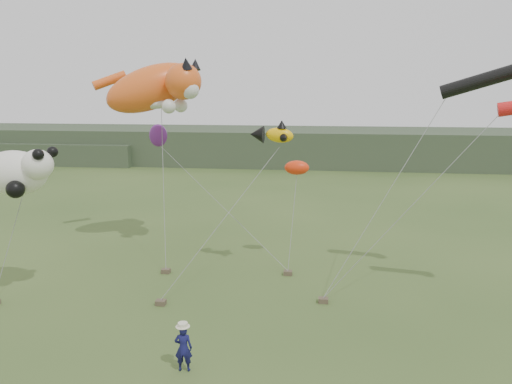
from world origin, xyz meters
TOP-DOWN VIEW (x-y plane):
  - ground at (0.00, 0.00)m, footprint 120.00×120.00m
  - headland at (-3.11, 44.69)m, footprint 90.00×13.00m
  - festival_attendant at (-0.32, -1.03)m, footprint 0.58×0.41m
  - sandbag_anchors at (-1.79, 5.08)m, footprint 13.65×5.20m
  - cat_kite at (-4.68, 10.67)m, footprint 6.45×4.17m
  - fish_kite at (1.50, 7.59)m, footprint 2.05×1.38m
  - panda_kite at (-8.21, 3.49)m, footprint 3.17×2.05m
  - misc_kites at (-2.73, 12.11)m, footprint 9.49×4.88m

SIDE VIEW (x-z plane):
  - ground at x=0.00m, z-range 0.00..0.00m
  - sandbag_anchors at x=-1.79m, z-range 0.00..0.20m
  - festival_attendant at x=-0.32m, z-range 0.00..1.50m
  - headland at x=-3.11m, z-range -0.08..3.92m
  - panda_kite at x=-8.21m, z-range 4.36..6.33m
  - misc_kites at x=-2.73m, z-range 4.48..6.60m
  - fish_kite at x=1.50m, z-range 6.07..7.14m
  - cat_kite at x=-4.68m, z-range 6.87..10.52m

